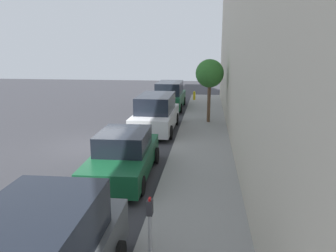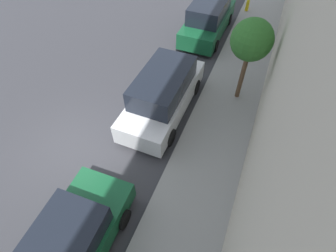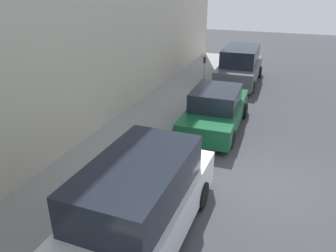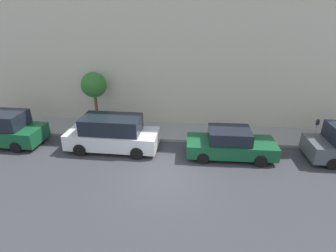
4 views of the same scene
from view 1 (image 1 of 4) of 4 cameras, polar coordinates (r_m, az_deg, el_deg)
ground_plane at (r=14.83m, az=-12.79°, el=-3.45°), size 60.00×60.00×0.00m
sidewalk at (r=13.97m, az=5.89°, el=-3.91°), size 2.48×32.00×0.15m
parked_sedan_second at (r=11.08m, az=-7.73°, el=-5.07°), size 1.93×4.55×1.54m
parked_minivan_third at (r=16.94m, az=-2.10°, el=2.19°), size 2.02×4.91×1.90m
parked_minivan_fourth at (r=23.37m, az=0.29°, el=5.31°), size 2.02×4.91×1.90m
parking_meter_near at (r=6.28m, az=-3.15°, el=-17.00°), size 0.11×0.15×1.45m
street_tree at (r=18.31m, az=7.27°, el=8.98°), size 1.55×1.55×3.49m
fire_hydrant at (r=26.61m, az=4.59°, el=5.32°), size 0.20×0.20×0.69m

